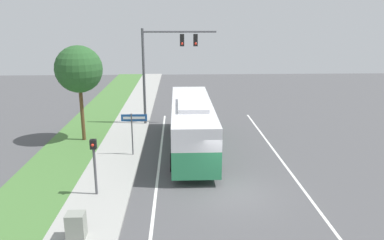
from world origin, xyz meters
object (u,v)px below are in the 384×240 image
pedestrian_signal (94,158)px  street_sign (133,126)px  bus (192,122)px  signal_gantry (164,58)px  utility_cabinet (76,226)px

pedestrian_signal → street_sign: bearing=77.3°
bus → signal_gantry: (-1.89, 5.94, 3.38)m
pedestrian_signal → utility_cabinet: 3.85m
bus → pedestrian_signal: 7.97m
street_sign → utility_cabinet: bearing=-97.6°
street_sign → utility_cabinet: 9.09m
street_sign → pedestrian_signal: bearing=-102.7°
bus → street_sign: size_ratio=4.29×
pedestrian_signal → utility_cabinet: bearing=-90.0°
bus → utility_cabinet: bus is taller
signal_gantry → street_sign: size_ratio=2.77×
bus → utility_cabinet: size_ratio=11.61×
signal_gantry → utility_cabinet: bearing=-100.1°
bus → pedestrian_signal: bearing=-126.5°
pedestrian_signal → street_sign: 5.43m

